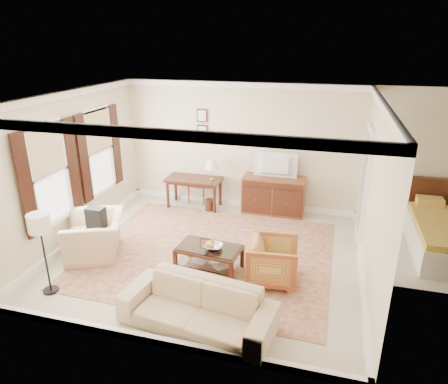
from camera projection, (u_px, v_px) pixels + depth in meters
The scene contains 20 objects.
room_shell at pixel (208, 123), 6.60m from camera, with size 5.51×5.01×2.91m.
window_front at pixel (49, 175), 6.97m from camera, with size 0.12×1.56×1.80m, color #CCB284, non-canonical shape.
window_rear at pixel (99, 151), 8.41m from camera, with size 0.12×1.56×1.80m, color #CCB284, non-canonical shape.
doorway at pixel (364, 187), 7.78m from camera, with size 0.10×1.12×2.25m, color white, non-canonical shape.
rug at pixel (209, 252), 7.51m from camera, with size 4.44×3.81×0.01m, color maroon.
writing_desk at pixel (194, 183), 9.39m from camera, with size 1.31×0.65×0.71m.
desk_chair at pixel (198, 181), 9.73m from camera, with size 0.45×0.45×1.05m, color brown, non-canonical shape.
desk_lamp at pixel (212, 170), 9.15m from camera, with size 0.32×0.32×0.50m, color silver, non-canonical shape.
framed_prints at pixel (202, 123), 9.24m from camera, with size 0.25×0.04×0.68m, color #3E1D11, non-canonical shape.
sideboard at pixel (274, 195), 9.10m from camera, with size 1.40×0.54×0.86m, color brown.
tv at pixel (275, 158), 8.76m from camera, with size 0.93×0.53×0.12m, color black.
coffee_table at pixel (209, 252), 6.83m from camera, with size 1.13×0.73×0.46m.
fruit_bowl at pixel (214, 246), 6.72m from camera, with size 0.42×0.42×0.10m, color silver.
book_a at pixel (197, 258), 6.99m from camera, with size 0.28×0.04×0.38m, color brown.
book_b at pixel (219, 263), 6.85m from camera, with size 0.28×0.03×0.38m, color brown.
striped_armchair at pixel (273, 259), 6.51m from camera, with size 0.80×0.75×0.82m, color #9A3A21.
club_armchair at pixel (95, 230), 7.31m from camera, with size 1.15×0.75×1.00m, color #CBB689.
backpack at pixel (96, 217), 7.24m from camera, with size 0.32×0.22×0.40m, color black.
sofa at pixel (197, 301), 5.46m from camera, with size 2.15×0.63×0.84m, color #CBB689.
floor_lamp at pixel (40, 229), 5.97m from camera, with size 0.33×0.33×1.35m.
Camera 1 is at (2.01, -6.27, 3.76)m, focal length 32.00 mm.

